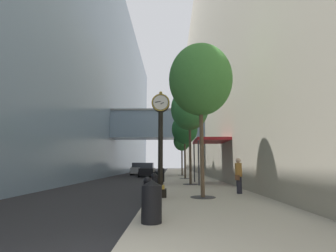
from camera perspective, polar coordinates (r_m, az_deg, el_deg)
The scene contains 20 objects.
ground_plane at distance 30.15m, azimuth -1.22°, elevation -12.02°, with size 110.00×110.00×0.00m, color #262628.
sidewalk_right at distance 33.17m, azimuth 3.58°, elevation -11.60°, with size 5.23×80.00×0.14m, color #ADA593.
building_block_left at distance 37.48m, azimuth -18.51°, elevation 11.50°, with size 21.18×80.00×28.94m.
building_block_right at distance 37.06m, azimuth 14.73°, elevation 13.92°, with size 9.00×80.00×31.67m.
street_clock at distance 10.95m, azimuth -1.80°, elevation -2.68°, with size 0.84×0.55×4.83m.
bollard_nearest at distance 7.01m, azimuth -4.91°, elevation -16.22°, with size 0.25×0.25×1.10m.
bollard_second at distance 9.58m, azimuth -3.35°, elevation -14.27°, with size 0.25×0.25×1.10m.
bollard_third at distance 12.16m, azimuth -2.46°, elevation -13.15°, with size 0.25×0.25×1.10m.
bollard_fourth at distance 14.75m, azimuth -1.89°, elevation -12.42°, with size 0.25×0.25×1.10m.
bollard_fifth at distance 17.34m, azimuth -1.49°, elevation -11.90°, with size 0.25×0.25×1.10m.
bollard_sixth at distance 19.93m, azimuth -1.20°, elevation -11.52°, with size 0.25×0.25×1.10m.
street_tree_near at distance 11.58m, azimuth 7.72°, elevation 10.80°, with size 2.97×2.97×7.09m.
street_tree_mid_near at distance 17.98m, azimuth 5.16°, elevation 4.02°, with size 2.79×2.79×7.12m.
street_tree_mid_far at distance 24.40m, azimuth 4.00°, elevation -0.79°, with size 2.63×2.63×6.46m.
street_tree_far at distance 30.93m, azimuth 3.32°, elevation -3.70°, with size 2.14×2.14×5.56m.
trash_bin at distance 6.33m, azimuth -3.93°, elevation -17.33°, with size 0.53×0.53×1.05m.
pedestrian_walking at distance 12.65m, azimuth 16.51°, elevation -11.05°, with size 0.47×0.52×1.74m.
storefront_awning at distance 18.56m, azimuth 10.00°, elevation -3.64°, with size 2.40×3.60×3.30m.
car_silver_near at distance 35.95m, azimuth -7.14°, elevation -10.12°, with size 2.11×4.35×1.74m.
car_black_mid at distance 30.31m, azimuth -4.97°, elevation -10.41°, with size 2.00×4.10×1.71m.
Camera 1 is at (1.01, -3.09, 1.60)m, focal length 25.54 mm.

